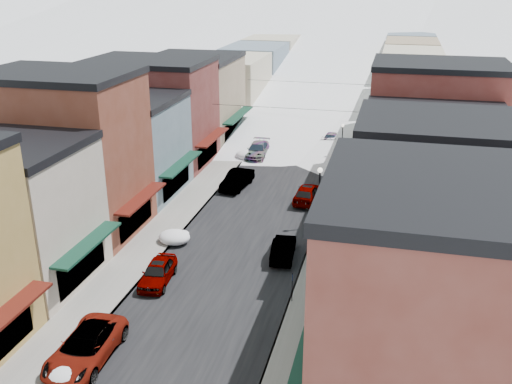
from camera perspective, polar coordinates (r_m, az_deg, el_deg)
The scene contains 34 objects.
road at distance 79.23m, azimuth 5.95°, elevation 7.06°, with size 10.00×160.00×0.01m, color black.
sidewalk_left at distance 80.34m, azimuth 1.25°, elevation 7.41°, with size 3.20×160.00×0.15m, color gray.
sidewalk_right at distance 78.63m, azimuth 10.74°, elevation 6.74°, with size 3.20×160.00×0.15m, color gray.
curb_left at distance 80.03m, azimuth 2.34°, elevation 7.35°, with size 0.10×160.00×0.15m, color slate.
curb_right at distance 78.72m, azimuth 9.61°, elevation 6.83°, with size 0.10×160.00×0.15m, color slate.
bldg_l_cream at distance 39.76m, azimuth -23.70°, elevation -1.92°, with size 11.30×8.20×9.50m.
bldg_l_brick_near at distance 45.68m, azimuth -18.62°, elevation 3.65°, with size 12.30×8.20×12.50m.
bldg_l_grayblue at distance 52.98m, azimuth -13.18°, elevation 4.56°, with size 11.30×9.20×9.00m.
bldg_l_brick_far at distance 61.01m, azimuth -10.37°, elevation 7.90°, with size 13.30×9.20×11.00m.
bldg_l_tan at distance 69.80m, azimuth -6.27°, elevation 9.34°, with size 11.30×11.20×10.00m.
bldg_r_brick_near at distance 23.36m, azimuth 20.33°, elevation -13.79°, with size 12.30×9.20×12.50m.
bldg_r_green at distance 31.78m, azimuth 17.59°, elevation -6.81°, with size 11.30×9.20×9.50m.
bldg_r_blue at distance 39.80m, azimuth 17.06°, elevation -0.22°, with size 11.30×9.20×10.50m.
bldg_r_cream at distance 48.57m, azimuth 17.14°, elevation 2.66°, with size 12.30×9.20×9.00m.
bldg_r_brick_far at distance 56.93m, azimuth 17.42°, elevation 6.59°, with size 13.30×9.20×11.50m.
bldg_r_tan at distance 66.83m, azimuth 16.09°, elevation 7.90°, with size 11.30×11.20×9.50m.
distant_blocks at distance 100.87m, azimuth 7.94°, elevation 12.31°, with size 34.00×55.00×8.00m.
overhead_cables at distance 65.80m, azimuth 4.57°, elevation 9.74°, with size 16.40×15.04×0.04m.
car_white_suv at distance 32.13m, azimuth -16.70°, elevation -14.67°, with size 2.64×5.73×1.59m, color white.
car_silver_sedan at distance 38.29m, azimuth -9.80°, elevation -7.89°, with size 1.75×4.35×1.48m, color #929399.
car_dark_hatch at distance 53.84m, azimuth -1.91°, elevation 1.25°, with size 1.73×4.95×1.63m, color black.
car_silver_wagon at distance 63.07m, azimuth 0.16°, elevation 4.22°, with size 2.17×5.34×1.55m, color #A8ABB0.
car_green_sedan at distance 40.89m, azimuth 2.75°, elevation -5.64°, with size 1.51×4.32×1.42m, color black.
car_gray_suv at distance 50.77m, azimuth 5.16°, elevation -0.09°, with size 1.93×4.79×1.63m, color #93979B.
car_black_sedan at distance 68.93m, azimuth 7.65°, elevation 5.41°, with size 1.86×4.59×1.33m, color black.
car_lane_silver at distance 69.96m, azimuth 3.81°, elevation 5.81°, with size 1.63×4.05×1.38m, color gray.
car_lane_white at distance 79.20m, azimuth 6.44°, elevation 7.64°, with size 2.71×5.89×1.64m, color silver.
parking_sign at distance 35.31m, azimuth 3.64°, elevation -9.25°, with size 0.06×0.26×1.94m.
trash_can at distance 41.39m, azimuth 5.44°, elevation -5.56°, with size 0.51×0.51×0.87m.
streetlamp_near at distance 44.72m, azimuth 6.34°, elevation 0.22°, with size 0.41×0.41×4.93m.
streetlamp_far at distance 62.23m, azimuth 8.62°, elevation 5.46°, with size 0.32×0.32×3.82m.
snow_pile_near at distance 31.17m, azimuth -18.19°, elevation -16.81°, with size 2.43×2.70×1.03m.
snow_pile_mid at distance 43.49m, azimuth -8.09°, elevation -4.47°, with size 2.41×2.68×1.02m.
snow_pile_far at distance 62.37m, azimuth -0.95°, elevation 3.73°, with size 2.34×2.64×0.99m.
Camera 1 is at (10.28, -16.20, 19.12)m, focal length 40.00 mm.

